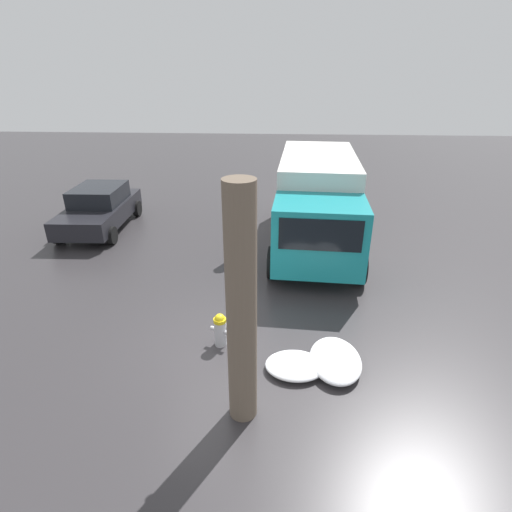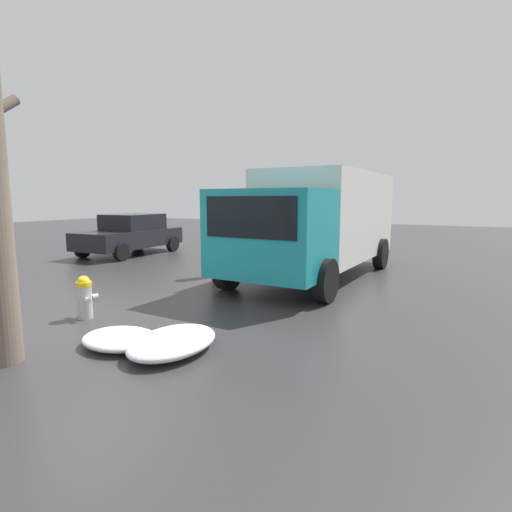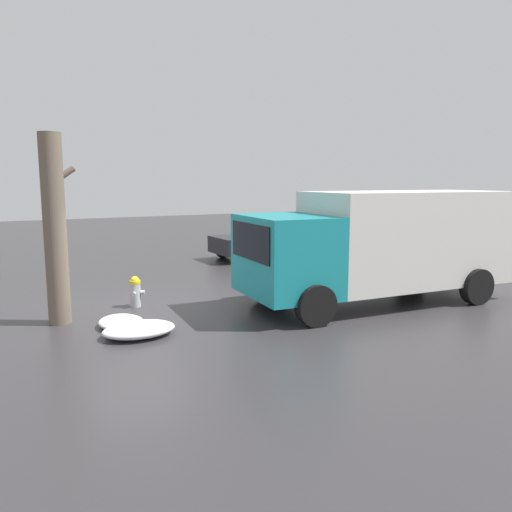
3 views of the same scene
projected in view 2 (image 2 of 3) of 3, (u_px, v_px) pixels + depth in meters
ground_plane at (86, 318)px, 6.98m from camera, size 60.00×60.00×0.00m
fire_hydrant at (85, 297)px, 6.93m from camera, size 0.36×0.45×0.76m
delivery_truck at (319, 219)px, 10.66m from camera, size 7.04×2.98×2.78m
pedestrian at (216, 243)px, 10.64m from camera, size 0.36×0.36×1.64m
parked_car at (131, 234)px, 15.02m from camera, size 4.18×2.11×1.51m
snow_pile_by_hydrant at (120, 339)px, 5.65m from camera, size 0.91×1.15×0.22m
snow_pile_curbside at (173, 342)px, 5.44m from camera, size 1.44×1.01×0.28m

